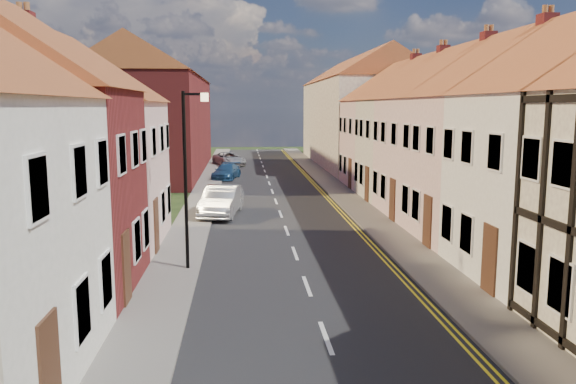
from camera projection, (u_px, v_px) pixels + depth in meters
road at (281, 214)px, 29.49m from camera, size 7.00×90.00×0.02m
pavement_left at (196, 215)px, 29.13m from camera, size 1.80×90.00×0.12m
pavement_right at (363, 212)px, 29.85m from camera, size 1.80×90.00×0.12m
cottage_r_cream_mid at (516, 134)px, 23.17m from camera, size 8.30×5.20×9.00m
cottage_r_pink at (464, 129)px, 28.49m from camera, size 8.30×6.00×9.00m
cottage_r_white_far at (429, 126)px, 33.81m from camera, size 8.30×5.20×9.00m
cottage_r_cream_far at (404, 123)px, 39.13m from camera, size 8.30×6.00×9.00m
cottage_l_pink at (55, 139)px, 22.02m from camera, size 8.30×6.30×8.80m
block_right_far at (359, 110)px, 54.09m from camera, size 8.30×24.20×10.50m
block_left_far at (155, 110)px, 47.64m from camera, size 8.30×24.20×10.50m
lamppost at (188, 169)px, 18.80m from camera, size 0.88×0.15×6.00m
car_mid at (222, 201)px, 29.05m from camera, size 2.32×4.89×1.55m
car_far at (227, 172)px, 43.81m from camera, size 2.46×4.33×1.18m
car_distant at (229, 159)px, 53.53m from camera, size 3.64×5.18×1.31m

